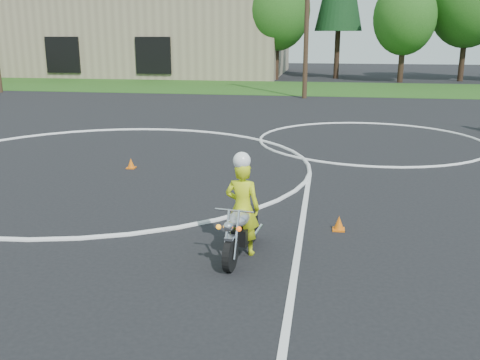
# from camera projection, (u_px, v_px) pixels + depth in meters

# --- Properties ---
(ground) EXTENTS (120.00, 120.00, 0.00)m
(ground) POSITION_uv_depth(u_px,v_px,m) (58.00, 194.00, 13.02)
(ground) COLOR black
(ground) RESTS_ON ground
(grass_strip) EXTENTS (120.00, 10.00, 0.02)m
(grass_strip) POSITION_uv_depth(u_px,v_px,m) (239.00, 87.00, 38.71)
(grass_strip) COLOR #1E4714
(grass_strip) RESTS_ON ground
(course_markings) EXTENTS (19.05, 19.05, 0.12)m
(course_markings) POSITION_uv_depth(u_px,v_px,m) (189.00, 157.00, 16.82)
(course_markings) COLOR silver
(course_markings) RESTS_ON ground
(primary_motorcycle) EXTENTS (0.67, 1.90, 1.00)m
(primary_motorcycle) POSITION_uv_depth(u_px,v_px,m) (241.00, 230.00, 9.29)
(primary_motorcycle) COLOR black
(primary_motorcycle) RESTS_ON ground
(rider_primary_grp) EXTENTS (0.66, 0.47, 1.86)m
(rider_primary_grp) POSITION_uv_depth(u_px,v_px,m) (242.00, 205.00, 9.30)
(rider_primary_grp) COLOR #C6D516
(rider_primary_grp) RESTS_ON ground
(traffic_cones) EXTENTS (22.51, 11.48, 0.30)m
(traffic_cones) POSITION_uv_depth(u_px,v_px,m) (163.00, 174.00, 14.33)
(traffic_cones) COLOR orange
(traffic_cones) RESTS_ON ground
(warehouse) EXTENTS (41.00, 17.00, 8.30)m
(warehouse) POSITION_uv_depth(u_px,v_px,m) (81.00, 29.00, 52.78)
(warehouse) COLOR tan
(warehouse) RESTS_ON ground
(utility_poles) EXTENTS (41.60, 1.12, 10.00)m
(utility_poles) POSITION_uv_depth(u_px,v_px,m) (307.00, 8.00, 30.84)
(utility_poles) COLOR #473321
(utility_poles) RESTS_ON ground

